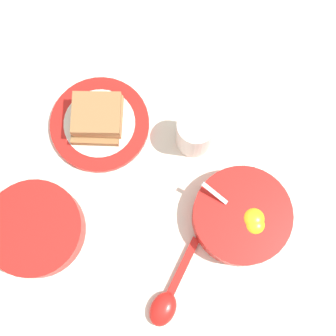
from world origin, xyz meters
TOP-DOWN VIEW (x-y plane):
  - ground_plane at (0.00, 0.00)m, footprint 3.00×3.00m
  - egg_bowl at (-0.20, -0.10)m, footprint 0.17×0.17m
  - toast_plate at (0.10, -0.14)m, footprint 0.18×0.18m
  - toast_sandwich at (0.10, -0.14)m, footprint 0.11×0.11m
  - soup_spoon at (-0.15, 0.08)m, footprint 0.04×0.16m
  - congee_bowl at (0.10, 0.07)m, footprint 0.16×0.16m
  - drinking_cup at (-0.07, -0.19)m, footprint 0.06×0.06m

SIDE VIEW (x-z plane):
  - ground_plane at x=0.00m, z-range 0.00..0.00m
  - toast_plate at x=0.10m, z-range 0.00..0.01m
  - soup_spoon at x=-0.15m, z-range 0.00..0.02m
  - congee_bowl at x=0.10m, z-range 0.00..0.05m
  - egg_bowl at x=-0.20m, z-range -0.01..0.06m
  - toast_sandwich at x=0.10m, z-range 0.01..0.06m
  - drinking_cup at x=-0.07m, z-range 0.00..0.09m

